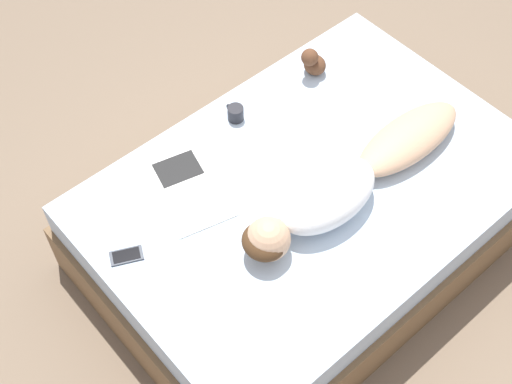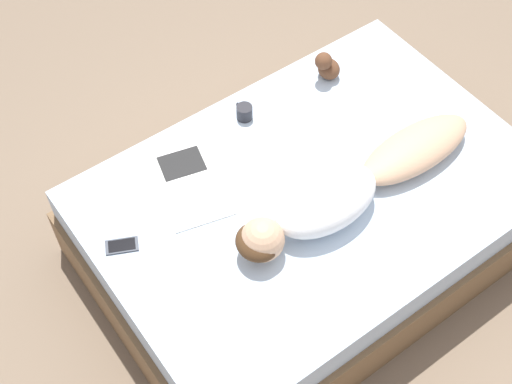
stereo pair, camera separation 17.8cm
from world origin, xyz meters
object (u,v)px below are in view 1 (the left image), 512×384
coffee_mug (235,113)px  person (345,182)px  cell_phone (126,256)px  open_magazine (188,187)px

coffee_mug → person: bearing=-174.0°
coffee_mug → cell_phone: 0.97m
open_magazine → cell_phone: (-0.13, 0.45, 0.00)m
open_magazine → coffee_mug: size_ratio=4.95×
person → cell_phone: bearing=68.0°
open_magazine → coffee_mug: bearing=-53.1°
open_magazine → coffee_mug: (0.19, -0.47, 0.04)m
open_magazine → cell_phone: same height
open_magazine → cell_phone: 0.47m
person → coffee_mug: person is taller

